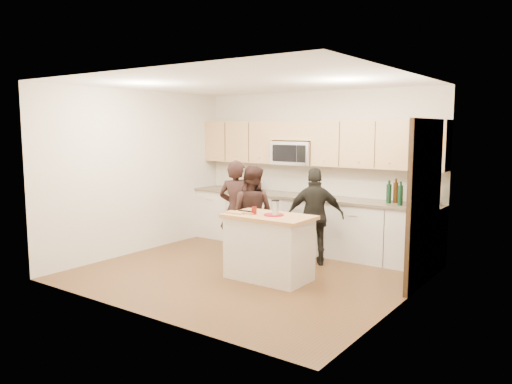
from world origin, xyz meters
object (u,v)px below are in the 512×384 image
Objects in this scene: toaster at (249,185)px; woman_right at (315,216)px; island at (269,247)px; woman_center at (251,213)px; woman_left at (236,210)px.

toaster is 0.22× the size of woman_right.
toaster reaches higher than island.
woman_right is (0.94, 0.35, -0.00)m from woman_center.
woman_right is at bearing 81.26° from island.
woman_left is (0.62, -1.17, -0.25)m from toaster.
woman_center is 1.01× the size of woman_right.
woman_right is at bearing -171.84° from woman_left.
woman_right reaches higher than island.
woman_left is at bearing -9.36° from woman_right.
island is 0.76× the size of woman_left.
toaster is 1.36m from woman_center.
island is at bearing 126.87° from woman_center.
woman_right is at bearing -21.52° from toaster.
toaster is at bearing -64.30° from woman_center.
woman_center is 1.01m from woman_right.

